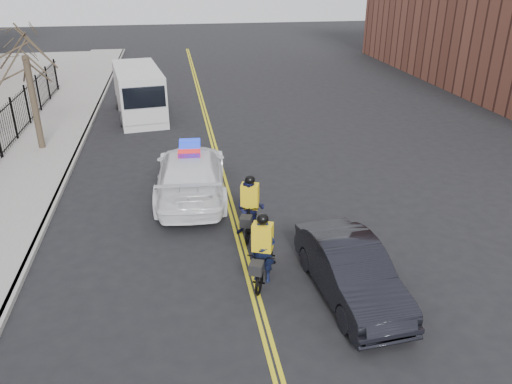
{
  "coord_description": "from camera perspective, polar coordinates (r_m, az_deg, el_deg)",
  "views": [
    {
      "loc": [
        -1.7,
        -12.3,
        7.63
      ],
      "look_at": [
        0.59,
        1.24,
        1.3
      ],
      "focal_mm": 35.0,
      "sensor_mm": 36.0,
      "label": 1
    }
  ],
  "objects": [
    {
      "name": "street_tree",
      "position": [
        23.43,
        -24.63,
        12.5
      ],
      "size": [
        3.2,
        3.2,
        4.8
      ],
      "color": "#3A2E22",
      "rests_on": "sidewalk"
    },
    {
      "name": "dark_sedan",
      "position": [
        12.66,
        10.81,
        -8.85
      ],
      "size": [
        1.88,
        4.46,
        1.43
      ],
      "primitive_type": "imported",
      "rotation": [
        0.0,
        0.0,
        0.08
      ],
      "color": "black",
      "rests_on": "ground"
    },
    {
      "name": "sidewalk",
      "position": [
        22.42,
        -23.97,
        2.84
      ],
      "size": [
        3.0,
        60.0,
        0.15
      ],
      "primitive_type": "cube",
      "color": "gray",
      "rests_on": "ground"
    },
    {
      "name": "cyclist_near",
      "position": [
        13.02,
        0.73,
        -7.52
      ],
      "size": [
        1.39,
        2.1,
        1.95
      ],
      "rotation": [
        0.0,
        0.0,
        -0.39
      ],
      "color": "black",
      "rests_on": "ground"
    },
    {
      "name": "ground",
      "position": [
        14.57,
        -1.47,
        -6.84
      ],
      "size": [
        120.0,
        120.0,
        0.0
      ],
      "primitive_type": "plane",
      "color": "black",
      "rests_on": "ground"
    },
    {
      "name": "curb",
      "position": [
        22.08,
        -20.22,
        3.16
      ],
      "size": [
        0.2,
        60.0,
        0.15
      ],
      "primitive_type": "cube",
      "color": "gray",
      "rests_on": "ground"
    },
    {
      "name": "center_line_right",
      "position": [
        21.75,
        -4.29,
        4.16
      ],
      "size": [
        0.1,
        60.0,
        0.01
      ],
      "primitive_type": "cube",
      "color": "gold",
      "rests_on": "ground"
    },
    {
      "name": "cargo_van",
      "position": [
        27.89,
        -13.21,
        10.89
      ],
      "size": [
        3.07,
        6.39,
        2.57
      ],
      "rotation": [
        0.0,
        0.0,
        0.14
      ],
      "color": "silver",
      "rests_on": "ground"
    },
    {
      "name": "cyclist_far",
      "position": [
        15.09,
        -0.7,
        -2.27
      ],
      "size": [
        1.14,
        2.02,
        1.97
      ],
      "rotation": [
        0.0,
        0.0,
        -0.32
      ],
      "color": "black",
      "rests_on": "ground"
    },
    {
      "name": "center_line_left",
      "position": [
        21.74,
        -4.71,
        4.13
      ],
      "size": [
        0.1,
        60.0,
        0.01
      ],
      "primitive_type": "cube",
      "color": "gold",
      "rests_on": "ground"
    },
    {
      "name": "police_cruiser",
      "position": [
        17.79,
        -7.44,
        2.19
      ],
      "size": [
        2.78,
        6.07,
        1.88
      ],
      "rotation": [
        0.0,
        0.0,
        3.08
      ],
      "color": "white",
      "rests_on": "ground"
    }
  ]
}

